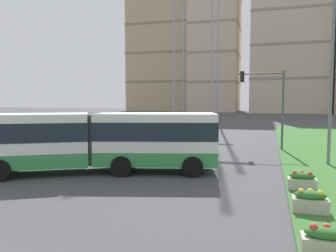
# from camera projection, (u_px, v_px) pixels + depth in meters

# --- Properties ---
(articulated_bus) EXTENTS (11.76, 6.77, 3.00)m
(articulated_bus) POSITION_uv_depth(u_px,v_px,m) (100.00, 140.00, 16.73)
(articulated_bus) COLOR silver
(articulated_bus) RESTS_ON ground
(car_silver_hatch) EXTENTS (4.40, 2.02, 1.58)m
(car_silver_hatch) POSITION_uv_depth(u_px,v_px,m) (116.00, 137.00, 26.08)
(car_silver_hatch) COLOR #B7BABF
(car_silver_hatch) RESTS_ON ground
(flower_planter_1) EXTENTS (1.10, 0.56, 0.74)m
(flower_planter_1) POSITION_uv_depth(u_px,v_px,m) (326.00, 241.00, 7.64)
(flower_planter_1) COLOR #B7AD9E
(flower_planter_1) RESTS_ON grass_median
(flower_planter_2) EXTENTS (1.10, 0.56, 0.74)m
(flower_planter_2) POSITION_uv_depth(u_px,v_px,m) (310.00, 201.00, 10.69)
(flower_planter_2) COLOR #B7AD9E
(flower_planter_2) RESTS_ON grass_median
(flower_planter_3) EXTENTS (1.10, 0.56, 0.74)m
(flower_planter_3) POSITION_uv_depth(u_px,v_px,m) (302.00, 181.00, 13.40)
(flower_planter_3) COLOR #B7AD9E
(flower_planter_3) RESTS_ON grass_median
(traffic_light_far_right) EXTENTS (3.30, 0.28, 5.80)m
(traffic_light_far_right) POSITION_uv_depth(u_px,v_px,m) (268.00, 96.00, 24.31)
(traffic_light_far_right) COLOR #474C51
(traffic_light_far_right) RESTS_ON ground
(streetlight_median) EXTENTS (0.70, 0.28, 10.05)m
(streetlight_median) POSITION_uv_depth(u_px,v_px,m) (332.00, 67.00, 18.22)
(streetlight_median) COLOR slate
(streetlight_median) RESTS_ON ground
(apartment_tower_west) EXTENTS (22.08, 16.67, 37.68)m
(apartment_tower_west) POSITION_uv_depth(u_px,v_px,m) (164.00, 56.00, 115.23)
(apartment_tower_west) COLOR tan
(apartment_tower_west) RESTS_ON ground
(apartment_tower_westcentre) EXTENTS (14.99, 18.65, 53.42)m
(apartment_tower_westcentre) POSITION_uv_depth(u_px,v_px,m) (216.00, 29.00, 107.34)
(apartment_tower_westcentre) COLOR #C6B299
(apartment_tower_westcentre) RESTS_ON ground
(apartment_tower_centre) EXTENTS (21.06, 15.64, 46.07)m
(apartment_tower_centre) POSITION_uv_depth(u_px,v_px,m) (289.00, 32.00, 94.92)
(apartment_tower_centre) COLOR #C6B299
(apartment_tower_centre) RESTS_ON ground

